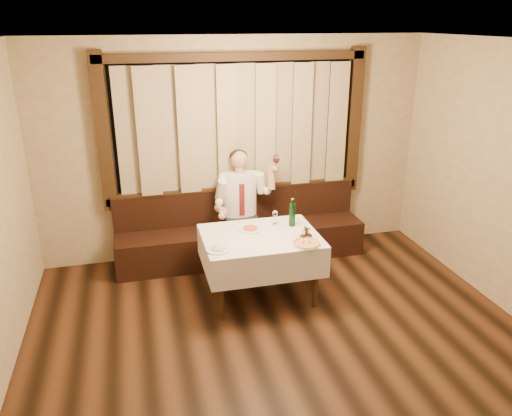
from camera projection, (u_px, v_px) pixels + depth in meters
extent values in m
cube|color=black|center=(311.00, 398.00, 4.19)|extent=(5.00, 6.00, 0.01)
cube|color=silver|center=(329.00, 48.00, 3.19)|extent=(5.00, 6.00, 0.01)
cube|color=tan|center=(235.00, 149.00, 6.41)|extent=(5.00, 0.01, 2.80)
cube|color=black|center=(235.00, 127.00, 6.28)|extent=(3.00, 0.02, 1.60)
cube|color=orange|center=(181.00, 153.00, 6.22)|extent=(0.50, 0.01, 0.40)
cube|color=black|center=(237.00, 191.00, 6.55)|extent=(3.30, 0.12, 0.10)
cube|color=black|center=(235.00, 57.00, 5.94)|extent=(3.30, 0.12, 0.10)
cube|color=black|center=(103.00, 134.00, 5.88)|extent=(0.16, 0.12, 1.90)
cube|color=black|center=(354.00, 121.00, 6.61)|extent=(0.16, 0.12, 1.90)
cube|color=#93855E|center=(237.00, 128.00, 6.19)|extent=(2.90, 0.08, 1.55)
cube|color=black|center=(241.00, 243.00, 6.53)|extent=(3.20, 0.60, 0.45)
cube|color=black|center=(237.00, 204.00, 6.59)|extent=(3.20, 0.12, 0.45)
cube|color=black|center=(237.00, 187.00, 6.50)|extent=(3.20, 0.14, 0.04)
cylinder|color=black|center=(221.00, 290.00, 5.15)|extent=(0.06, 0.06, 0.71)
cylinder|color=black|center=(316.00, 278.00, 5.38)|extent=(0.06, 0.06, 0.71)
cylinder|color=black|center=(209.00, 258.00, 5.82)|extent=(0.06, 0.06, 0.71)
cylinder|color=black|center=(294.00, 249.00, 6.06)|extent=(0.06, 0.06, 0.71)
cube|color=black|center=(260.00, 237.00, 5.47)|extent=(1.20, 0.90, 0.04)
cube|color=white|center=(260.00, 235.00, 5.46)|extent=(1.26, 0.96, 0.01)
cube|color=white|center=(272.00, 270.00, 5.09)|extent=(1.26, 0.01, 0.35)
cube|color=white|center=(250.00, 233.00, 5.96)|extent=(1.26, 0.01, 0.35)
cube|color=white|center=(204.00, 256.00, 5.38)|extent=(0.01, 0.96, 0.35)
cube|color=white|center=(314.00, 244.00, 5.67)|extent=(0.01, 0.96, 0.35)
cylinder|color=white|center=(306.00, 244.00, 5.23)|extent=(0.30, 0.30, 0.01)
cylinder|color=#D5541F|center=(306.00, 243.00, 5.22)|extent=(0.28, 0.28, 0.01)
torus|color=#BB9048|center=(306.00, 243.00, 5.22)|extent=(0.29, 0.29, 0.02)
sphere|color=black|center=(303.00, 242.00, 5.23)|extent=(0.02, 0.02, 0.02)
sphere|color=black|center=(310.00, 243.00, 5.22)|extent=(0.02, 0.02, 0.02)
cylinder|color=white|center=(250.00, 229.00, 5.59)|extent=(0.26, 0.26, 0.02)
ellipsoid|color=#B34B1C|center=(250.00, 226.00, 5.57)|extent=(0.16, 0.16, 0.07)
cylinder|color=white|center=(218.00, 250.00, 5.10)|extent=(0.26, 0.26, 0.02)
ellipsoid|color=beige|center=(218.00, 246.00, 5.08)|extent=(0.16, 0.16, 0.07)
cylinder|color=#0E4217|center=(292.00, 215.00, 5.66)|extent=(0.07, 0.07, 0.27)
cylinder|color=#0E4217|center=(293.00, 202.00, 5.60)|extent=(0.03, 0.03, 0.06)
cylinder|color=silver|center=(293.00, 199.00, 5.59)|extent=(0.03, 0.03, 0.01)
cylinder|color=white|center=(275.00, 224.00, 5.75)|extent=(0.06, 0.06, 0.01)
cylinder|color=white|center=(275.00, 220.00, 5.73)|extent=(0.01, 0.01, 0.09)
ellipsoid|color=white|center=(275.00, 214.00, 5.70)|extent=(0.06, 0.06, 0.08)
cube|color=black|center=(306.00, 236.00, 5.38)|extent=(0.13, 0.09, 0.04)
cube|color=black|center=(306.00, 231.00, 5.36)|extent=(0.03, 0.06, 0.09)
cylinder|color=white|center=(303.00, 233.00, 5.35)|extent=(0.03, 0.03, 0.07)
cylinder|color=silver|center=(304.00, 230.00, 5.34)|extent=(0.03, 0.03, 0.01)
cylinder|color=white|center=(309.00, 232.00, 5.38)|extent=(0.03, 0.03, 0.07)
cylinder|color=silver|center=(309.00, 229.00, 5.37)|extent=(0.03, 0.03, 0.01)
cube|color=black|center=(242.00, 225.00, 6.31)|extent=(0.41, 0.46, 0.16)
cube|color=black|center=(238.00, 255.00, 6.19)|extent=(0.11, 0.12, 0.45)
cube|color=black|center=(256.00, 253.00, 6.24)|extent=(0.11, 0.12, 0.45)
ellipsoid|color=white|center=(240.00, 194.00, 6.32)|extent=(0.43, 0.27, 0.56)
cube|color=maroon|center=(242.00, 200.00, 6.21)|extent=(0.07, 0.01, 0.41)
cylinder|color=tan|center=(239.00, 170.00, 6.21)|extent=(0.10, 0.10, 0.08)
sphere|color=tan|center=(239.00, 159.00, 6.16)|extent=(0.22, 0.22, 0.22)
ellipsoid|color=black|center=(239.00, 156.00, 6.18)|extent=(0.22, 0.22, 0.17)
sphere|color=white|center=(223.00, 178.00, 6.19)|extent=(0.13, 0.13, 0.13)
sphere|color=white|center=(255.00, 176.00, 6.29)|extent=(0.13, 0.13, 0.13)
sphere|color=tan|center=(222.00, 216.00, 5.91)|extent=(0.09, 0.09, 0.09)
sphere|color=tan|center=(275.00, 168.00, 6.13)|extent=(0.10, 0.10, 0.10)
cylinder|color=white|center=(276.00, 165.00, 6.09)|extent=(0.01, 0.01, 0.11)
ellipsoid|color=white|center=(276.00, 159.00, 6.06)|extent=(0.09, 0.09, 0.11)
ellipsoid|color=#4C070F|center=(276.00, 160.00, 6.06)|extent=(0.07, 0.07, 0.06)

